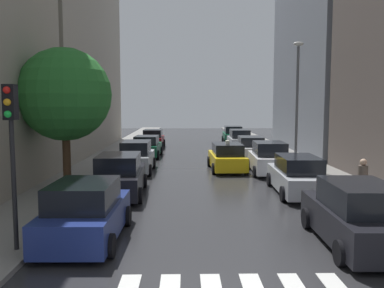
# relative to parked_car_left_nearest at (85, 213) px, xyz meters

# --- Properties ---
(ground_plane) EXTENTS (28.00, 72.00, 0.04)m
(ground_plane) POSITION_rel_parked_car_left_nearest_xyz_m (3.90, 18.86, -0.83)
(ground_plane) COLOR #2B2B2D
(sidewalk_left) EXTENTS (3.00, 72.00, 0.15)m
(sidewalk_left) POSITION_rel_parked_car_left_nearest_xyz_m (-2.60, 18.86, -0.74)
(sidewalk_left) COLOR gray
(sidewalk_left) RESTS_ON ground
(sidewalk_right) EXTENTS (3.00, 72.00, 0.15)m
(sidewalk_right) POSITION_rel_parked_car_left_nearest_xyz_m (10.40, 18.86, -0.74)
(sidewalk_right) COLOR gray
(sidewalk_right) RESTS_ON ground
(building_left_mid) EXTENTS (6.00, 20.55, 16.11)m
(building_left_mid) POSITION_rel_parked_car_left_nearest_xyz_m (-7.10, 22.58, 7.24)
(building_left_mid) COLOR #9E9384
(building_left_mid) RESTS_ON ground
(building_right_mid) EXTENTS (6.00, 15.14, 22.81)m
(building_right_mid) POSITION_rel_parked_car_left_nearest_xyz_m (14.90, 22.08, 10.59)
(building_right_mid) COLOR slate
(building_right_mid) RESTS_ON ground
(parked_car_left_nearest) EXTENTS (2.19, 4.25, 1.75)m
(parked_car_left_nearest) POSITION_rel_parked_car_left_nearest_xyz_m (0.00, 0.00, 0.00)
(parked_car_left_nearest) COLOR navy
(parked_car_left_nearest) RESTS_ON ground
(parked_car_left_second) EXTENTS (2.27, 4.74, 1.81)m
(parked_car_left_second) POSITION_rel_parked_car_left_nearest_xyz_m (0.04, 5.84, 0.03)
(parked_car_left_second) COLOR black
(parked_car_left_second) RESTS_ON ground
(parked_car_left_third) EXTENTS (1.98, 4.36, 1.82)m
(parked_car_left_third) POSITION_rel_parked_car_left_nearest_xyz_m (0.05, 11.96, 0.03)
(parked_car_left_third) COLOR #B2B7BF
(parked_car_left_third) RESTS_ON ground
(parked_car_left_fourth) EXTENTS (2.22, 4.09, 1.60)m
(parked_car_left_fourth) POSITION_rel_parked_car_left_nearest_xyz_m (0.02, 18.75, -0.07)
(parked_car_left_fourth) COLOR #0C4C2D
(parked_car_left_fourth) RESTS_ON ground
(parked_car_left_fifth) EXTENTS (2.05, 4.11, 1.67)m
(parked_car_left_fifth) POSITION_rel_parked_car_left_nearest_xyz_m (-0.01, 25.11, -0.04)
(parked_car_left_fifth) COLOR maroon
(parked_car_left_fifth) RESTS_ON ground
(parked_car_right_nearest) EXTENTS (2.22, 4.58, 1.80)m
(parked_car_right_nearest) POSITION_rel_parked_car_left_nearest_xyz_m (7.68, -0.54, 0.02)
(parked_car_right_nearest) COLOR black
(parked_car_right_nearest) RESTS_ON ground
(parked_car_right_second) EXTENTS (2.17, 4.86, 1.69)m
(parked_car_right_second) POSITION_rel_parked_car_left_nearest_xyz_m (7.85, 6.05, -0.02)
(parked_car_right_second) COLOR #B2B7BF
(parked_car_right_second) RESTS_ON ground
(parked_car_right_third) EXTENTS (2.22, 4.24, 1.82)m
(parked_car_right_third) POSITION_rel_parked_car_left_nearest_xyz_m (7.68, 11.30, 0.03)
(parked_car_right_third) COLOR silver
(parked_car_right_third) RESTS_ON ground
(parked_car_right_fourth) EXTENTS (2.19, 4.47, 1.64)m
(parked_car_right_fourth) POSITION_rel_parked_car_left_nearest_xyz_m (7.60, 17.35, -0.04)
(parked_car_right_fourth) COLOR silver
(parked_car_right_fourth) RESTS_ON ground
(parked_car_right_fifth) EXTENTS (2.02, 4.49, 1.75)m
(parked_car_right_fifth) POSITION_rel_parked_car_left_nearest_xyz_m (7.67, 23.64, 0.00)
(parked_car_right_fifth) COLOR #B2B7BF
(parked_car_right_fifth) RESTS_ON ground
(parked_car_right_sixth) EXTENTS (2.20, 4.39, 1.75)m
(parked_car_right_sixth) POSITION_rel_parked_car_left_nearest_xyz_m (7.77, 29.28, -0.00)
(parked_car_right_sixth) COLOR #0C4C2D
(parked_car_right_sixth) RESTS_ON ground
(taxi_midroad) EXTENTS (2.18, 4.47, 1.81)m
(taxi_midroad) POSITION_rel_parked_car_left_nearest_xyz_m (5.41, 12.44, -0.05)
(taxi_midroad) COLOR yellow
(taxi_midroad) RESTS_ON ground
(pedestrian_foreground) EXTENTS (0.36, 0.36, 1.74)m
(pedestrian_foreground) POSITION_rel_parked_car_left_nearest_xyz_m (9.64, 3.54, 0.25)
(pedestrian_foreground) COLOR brown
(pedestrian_foreground) RESTS_ON sidewalk_right
(street_tree_left) EXTENTS (4.20, 4.20, 6.34)m
(street_tree_left) POSITION_rel_parked_car_left_nearest_xyz_m (-2.55, 6.99, 3.56)
(street_tree_left) COLOR #513823
(street_tree_left) RESTS_ON sidewalk_left
(traffic_light_left_corner) EXTENTS (0.30, 0.42, 4.30)m
(traffic_light_left_corner) POSITION_rel_parked_car_left_nearest_xyz_m (-1.55, -1.10, 2.47)
(traffic_light_left_corner) COLOR black
(traffic_light_left_corner) RESTS_ON sidewalk_left
(lamp_post_right) EXTENTS (0.60, 0.28, 7.39)m
(lamp_post_right) POSITION_rel_parked_car_left_nearest_xyz_m (9.45, 12.11, 3.57)
(lamp_post_right) COLOR #595B60
(lamp_post_right) RESTS_ON sidewalk_right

